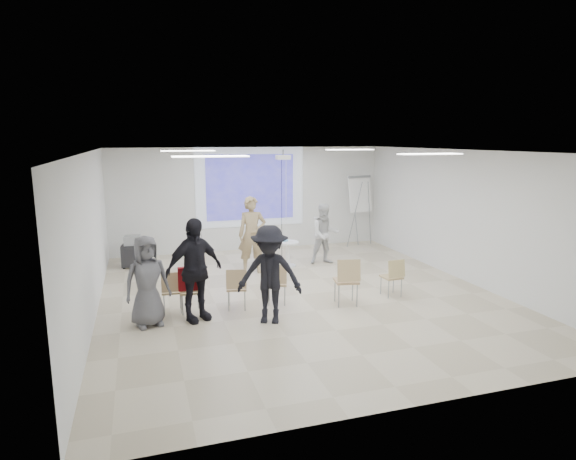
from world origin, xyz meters
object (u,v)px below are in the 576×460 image
object	(u,v)px
audience_mid	(270,268)
chair_left_inner	(237,285)
audience_left	(194,262)
chair_center	(277,280)
chair_left_mid	(190,289)
flipchart_easel	(360,195)
pedestal_table	(288,252)
chair_far_left	(172,288)
player_left	(252,230)
av_cart	(133,252)
audience_outer	(147,276)
laptop	(236,286)
player_right	(325,231)
chair_right_far	(393,274)
chair_right_inner	(347,278)

from	to	relation	value
audience_mid	chair_left_inner	bearing A→B (deg)	141.10
audience_left	chair_center	bearing A→B (deg)	-11.13
chair_left_mid	flipchart_easel	bearing A→B (deg)	40.56
audience_mid	flipchart_easel	world-z (taller)	flipchart_easel
pedestal_table	chair_left_mid	world-z (taller)	chair_left_mid
chair_far_left	player_left	bearing A→B (deg)	50.05
pedestal_table	av_cart	xyz separation A→B (m)	(-3.79, 1.18, -0.00)
chair_center	av_cart	bearing A→B (deg)	142.32
player_left	audience_mid	size ratio (longest dim) A/B	1.06
audience_outer	av_cart	xyz separation A→B (m)	(-0.28, 4.21, -0.53)
player_left	laptop	xyz separation A→B (m)	(-0.87, -2.39, -0.62)
player_right	audience_mid	world-z (taller)	audience_mid
player_right	flipchart_easel	bearing A→B (deg)	47.94
audience_left	audience_outer	world-z (taller)	audience_left
player_left	chair_center	distance (m)	2.50
chair_right_far	player_right	bearing A→B (deg)	94.16
pedestal_table	laptop	xyz separation A→B (m)	(-1.86, -2.62, 0.06)
chair_left_mid	chair_right_far	world-z (taller)	chair_left_mid
chair_right_inner	chair_left_inner	bearing A→B (deg)	179.70
pedestal_table	chair_right_far	size ratio (longest dim) A/B	0.89
player_left	player_right	xyz separation A→B (m)	(2.02, 0.27, -0.19)
audience_mid	pedestal_table	bearing A→B (deg)	90.18
laptop	pedestal_table	bearing A→B (deg)	-113.18
player_right	laptop	size ratio (longest dim) A/B	5.81
pedestal_table	flipchart_easel	size ratio (longest dim) A/B	0.33
player_left	audience_mid	distance (m)	3.31
av_cart	audience_outer	bearing A→B (deg)	-78.58
chair_right_far	chair_center	bearing A→B (deg)	171.44
player_right	chair_right_inner	size ratio (longest dim) A/B	1.82
chair_right_far	flipchart_easel	xyz separation A→B (m)	(1.42, 4.62, 1.10)
pedestal_table	chair_right_far	distance (m)	3.23
chair_left_inner	flipchart_easel	bearing A→B (deg)	55.52
audience_outer	laptop	bearing A→B (deg)	-1.68
laptop	chair_right_inner	bearing A→B (deg)	178.65
chair_right_far	audience_left	xyz separation A→B (m)	(-4.08, -0.11, 0.60)
chair_right_inner	laptop	size ratio (longest dim) A/B	3.19
audience_mid	audience_left	bearing A→B (deg)	-179.04
laptop	player_left	bearing A→B (deg)	-97.90
player_left	chair_far_left	distance (m)	3.15
chair_far_left	chair_right_far	size ratio (longest dim) A/B	1.01
player_right	chair_right_far	xyz separation A→B (m)	(0.35, -2.95, -0.40)
chair_left_mid	chair_right_inner	size ratio (longest dim) A/B	0.85
audience_left	flipchart_easel	world-z (taller)	flipchart_easel
flipchart_easel	chair_right_inner	bearing A→B (deg)	-129.36
chair_right_far	audience_outer	xyz separation A→B (m)	(-4.89, -0.12, 0.43)
chair_far_left	audience_outer	xyz separation A→B (m)	(-0.44, -0.51, 0.42)
chair_far_left	audience_left	size ratio (longest dim) A/B	0.38
audience_mid	audience_outer	xyz separation A→B (m)	(-2.08, 0.49, -0.10)
chair_center	audience_left	distance (m)	1.77
player_left	chair_left_inner	distance (m)	2.70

